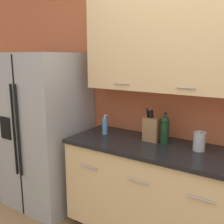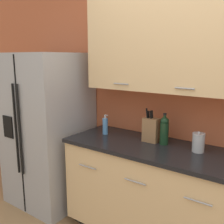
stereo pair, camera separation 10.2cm
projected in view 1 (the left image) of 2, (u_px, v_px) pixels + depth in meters
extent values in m
cube|color=#BC5B38|center=(224.00, 104.00, 2.29)|extent=(10.00, 0.05, 2.60)
cube|color=#E0B77F|center=(195.00, 36.00, 2.14)|extent=(2.01, 0.32, 0.94)
cylinder|color=#99999E|center=(121.00, 84.00, 2.41)|extent=(0.16, 0.01, 0.01)
cylinder|color=#99999E|center=(186.00, 88.00, 2.09)|extent=(0.16, 0.01, 0.01)
cube|color=#E0B77F|center=(180.00, 198.00, 2.30)|extent=(2.12, 0.62, 0.80)
cube|color=black|center=(182.00, 153.00, 2.20)|extent=(2.14, 0.64, 0.03)
cylinder|color=#99999E|center=(88.00, 167.00, 2.40)|extent=(0.20, 0.01, 0.01)
cylinder|color=#99999E|center=(138.00, 181.00, 2.12)|extent=(0.20, 0.01, 0.01)
cylinder|color=#99999E|center=(201.00, 200.00, 1.85)|extent=(0.20, 0.01, 0.01)
cube|color=#9E9EA0|center=(46.00, 130.00, 3.01)|extent=(0.85, 0.75, 1.75)
cube|color=black|center=(18.00, 139.00, 2.70)|extent=(0.01, 0.01, 1.71)
cylinder|color=black|center=(14.00, 131.00, 2.69)|extent=(0.02, 0.02, 0.96)
cylinder|color=black|center=(18.00, 132.00, 2.65)|extent=(0.02, 0.02, 0.96)
cube|color=black|center=(5.00, 128.00, 2.79)|extent=(0.16, 0.01, 0.24)
cube|color=olive|center=(151.00, 130.00, 2.44)|extent=(0.14, 0.09, 0.22)
cylinder|color=black|center=(149.00, 114.00, 2.44)|extent=(0.02, 0.03, 0.07)
cylinder|color=black|center=(147.00, 113.00, 2.41)|extent=(0.01, 0.03, 0.09)
cylinder|color=black|center=(152.00, 114.00, 2.42)|extent=(0.02, 0.03, 0.07)
cylinder|color=black|center=(151.00, 114.00, 2.39)|extent=(0.02, 0.03, 0.08)
cylinder|color=black|center=(165.00, 133.00, 2.37)|extent=(0.08, 0.08, 0.20)
sphere|color=black|center=(165.00, 121.00, 2.34)|extent=(0.08, 0.08, 0.08)
cylinder|color=black|center=(165.00, 118.00, 2.34)|extent=(0.03, 0.03, 0.07)
cylinder|color=black|center=(165.00, 114.00, 2.33)|extent=(0.03, 0.03, 0.02)
cylinder|color=#4C7FB2|center=(105.00, 126.00, 2.66)|extent=(0.05, 0.05, 0.16)
cylinder|color=#B2B2B5|center=(105.00, 117.00, 2.64)|extent=(0.02, 0.02, 0.04)
cylinder|color=#B2B2B5|center=(106.00, 115.00, 2.63)|extent=(0.03, 0.01, 0.01)
cylinder|color=#A3A3A5|center=(199.00, 142.00, 2.20)|extent=(0.10, 0.10, 0.15)
cylinder|color=#A3A3A5|center=(200.00, 133.00, 2.18)|extent=(0.10, 0.10, 0.01)
sphere|color=#A3A3A5|center=(200.00, 132.00, 2.18)|extent=(0.02, 0.02, 0.02)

